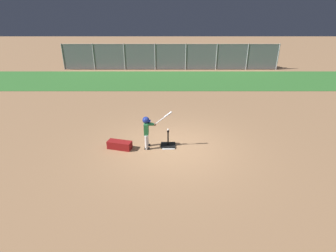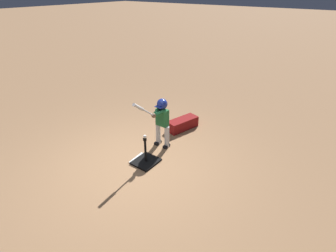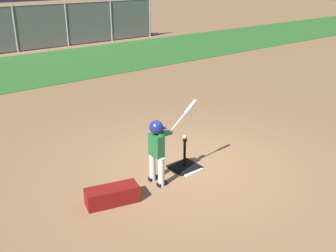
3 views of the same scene
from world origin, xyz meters
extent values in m
plane|color=#99704C|center=(0.00, 0.00, 0.00)|extent=(90.00, 90.00, 0.00)
cube|color=#33702D|center=(0.00, 9.90, 0.01)|extent=(56.00, 5.63, 0.02)
cylinder|color=#9E9EA3|center=(-8.74, 13.51, 1.03)|extent=(0.08, 0.08, 2.06)
cylinder|color=#9E9EA3|center=(-6.24, 13.51, 1.03)|extent=(0.08, 0.08, 2.06)
cylinder|color=#9E9EA3|center=(-3.75, 13.51, 1.03)|extent=(0.08, 0.08, 2.06)
cylinder|color=#9E9EA3|center=(-1.25, 13.51, 1.03)|extent=(0.08, 0.08, 2.06)
cylinder|color=#9E9EA3|center=(1.25, 13.51, 1.03)|extent=(0.08, 0.08, 2.06)
cylinder|color=#9E9EA3|center=(3.75, 13.51, 1.03)|extent=(0.08, 0.08, 2.06)
cylinder|color=#9E9EA3|center=(6.24, 13.51, 1.03)|extent=(0.08, 0.08, 2.06)
cylinder|color=#9E9EA3|center=(8.74, 13.51, 1.03)|extent=(0.08, 0.08, 2.06)
cube|color=slate|center=(0.00, 13.51, 1.03)|extent=(17.48, 0.02, 1.98)
cylinder|color=#9E9EA3|center=(0.00, 13.51, 2.02)|extent=(17.48, 0.04, 0.04)
cube|color=white|center=(-0.20, 0.03, 0.01)|extent=(0.47, 0.47, 0.02)
cube|color=black|center=(-0.20, 0.10, 0.02)|extent=(0.52, 0.47, 0.04)
cylinder|color=black|center=(-0.20, 0.10, 0.29)|extent=(0.05, 0.05, 0.51)
cylinder|color=black|center=(-0.20, 0.10, 0.57)|extent=(0.08, 0.08, 0.05)
cylinder|color=silver|center=(-0.95, 0.10, 0.27)|extent=(0.11, 0.11, 0.53)
cube|color=black|center=(-0.93, 0.10, 0.03)|extent=(0.18, 0.09, 0.06)
cylinder|color=silver|center=(-0.95, -0.16, 0.27)|extent=(0.11, 0.11, 0.53)
cube|color=black|center=(-0.93, -0.16, 0.03)|extent=(0.18, 0.09, 0.06)
cube|color=#236B38|center=(-0.95, -0.03, 0.73)|extent=(0.15, 0.28, 0.39)
sphere|color=brown|center=(-0.95, -0.03, 1.04)|extent=(0.20, 0.20, 0.20)
sphere|color=navy|center=(-0.95, -0.03, 1.05)|extent=(0.24, 0.24, 0.24)
cube|color=navy|center=(-0.85, -0.03, 1.02)|extent=(0.12, 0.18, 0.01)
cylinder|color=#236B38|center=(-0.80, 0.02, 0.90)|extent=(0.33, 0.17, 0.11)
cylinder|color=#236B38|center=(-0.80, -0.07, 0.90)|extent=(0.33, 0.17, 0.11)
sphere|color=brown|center=(-0.66, -0.03, 0.89)|extent=(0.10, 0.10, 0.10)
cylinder|color=silver|center=(-0.38, -0.03, 1.11)|extent=(0.58, 0.03, 0.47)
cylinder|color=silver|center=(-0.20, -0.03, 1.25)|extent=(0.27, 0.06, 0.23)
cylinder|color=black|center=(-0.67, -0.03, 0.88)|extent=(0.04, 0.05, 0.05)
sphere|color=white|center=(-0.20, 0.10, 0.63)|extent=(0.07, 0.07, 0.07)
cube|color=#ADAFB7|center=(-6.38, 15.11, 0.28)|extent=(3.52, 0.56, 0.04)
cube|color=#ADAFB7|center=(-6.40, 15.37, 0.04)|extent=(3.53, 0.62, 0.04)
cube|color=#ADAFB7|center=(-6.31, 14.45, 0.57)|extent=(3.52, 0.56, 0.04)
cube|color=#ADAFB7|center=(-6.34, 14.72, 0.32)|extent=(3.53, 0.62, 0.04)
cube|color=#ADAFB7|center=(-6.25, 13.80, 0.85)|extent=(3.52, 0.56, 0.04)
cube|color=#ADAFB7|center=(-6.27, 14.06, 0.61)|extent=(3.53, 0.62, 0.04)
cylinder|color=#ADAFB7|center=(-4.79, 15.53, 0.15)|extent=(0.06, 0.06, 0.30)
cylinder|color=#ADAFB7|center=(-4.64, 13.96, 0.43)|extent=(0.06, 0.06, 0.87)
cylinder|color=#ADAFB7|center=(-4.71, 14.74, 0.59)|extent=(0.20, 1.59, 0.61)
cylinder|color=#ADAFB7|center=(-8.01, 15.21, 0.15)|extent=(0.06, 0.06, 0.30)
cylinder|color=#ADAFB7|center=(-7.86, 13.64, 0.43)|extent=(0.06, 0.06, 0.87)
cylinder|color=#ADAFB7|center=(-7.94, 14.43, 0.59)|extent=(0.20, 1.59, 0.61)
cube|color=#ADAFB7|center=(-0.41, 15.74, 0.29)|extent=(3.58, 0.58, 0.04)
cube|color=#ADAFB7|center=(-0.39, 15.97, 0.04)|extent=(3.59, 0.64, 0.04)
cube|color=#ADAFB7|center=(-0.47, 15.16, 0.59)|extent=(3.58, 0.58, 0.04)
cube|color=#ADAFB7|center=(-0.44, 15.39, 0.33)|extent=(3.59, 0.64, 0.04)
cube|color=#ADAFB7|center=(-0.53, 14.59, 0.88)|extent=(3.58, 0.58, 0.04)
cube|color=#ADAFB7|center=(-0.50, 14.82, 0.63)|extent=(3.59, 0.64, 0.04)
cube|color=#ADAFB7|center=(-0.58, 14.01, 1.17)|extent=(3.58, 0.58, 0.04)
cube|color=#ADAFB7|center=(-0.56, 14.24, 0.92)|extent=(3.59, 0.64, 0.04)
cylinder|color=#ADAFB7|center=(1.25, 15.81, 0.16)|extent=(0.06, 0.06, 0.31)
cylinder|color=#ADAFB7|center=(1.05, 13.84, 0.60)|extent=(0.06, 0.06, 1.19)
cylinder|color=#ADAFB7|center=(1.15, 14.83, 0.75)|extent=(0.25, 1.99, 0.92)
cylinder|color=#ADAFB7|center=(-2.02, 16.14, 0.16)|extent=(0.06, 0.06, 0.31)
cylinder|color=#ADAFB7|center=(-2.22, 14.17, 0.60)|extent=(0.06, 0.06, 1.19)
cylinder|color=#ADAFB7|center=(-2.12, 15.15, 0.75)|extent=(0.25, 1.99, 0.92)
cube|color=#ADAFB7|center=(6.75, 15.69, 0.34)|extent=(3.44, 0.50, 0.04)
cube|color=#ADAFB7|center=(6.73, 15.93, 0.04)|extent=(3.44, 0.56, 0.04)
cube|color=#ADAFB7|center=(6.80, 15.07, 0.68)|extent=(3.44, 0.50, 0.04)
cube|color=#ADAFB7|center=(6.78, 15.32, 0.38)|extent=(3.44, 0.56, 0.04)
cube|color=#ADAFB7|center=(6.85, 14.45, 1.01)|extent=(3.44, 0.50, 0.04)
cube|color=#ADAFB7|center=(6.83, 14.70, 0.72)|extent=(3.44, 0.56, 0.04)
cube|color=#ADAFB7|center=(6.90, 13.83, 1.35)|extent=(3.44, 0.50, 0.04)
cube|color=#ADAFB7|center=(6.88, 14.08, 1.05)|extent=(3.44, 0.56, 0.04)
cylinder|color=#ADAFB7|center=(8.30, 16.06, 0.18)|extent=(0.06, 0.06, 0.36)
cylinder|color=#ADAFB7|center=(8.48, 13.96, 0.69)|extent=(0.06, 0.06, 1.37)
cylinder|color=#ADAFB7|center=(8.39, 15.01, 0.86)|extent=(0.22, 2.13, 1.06)
cylinder|color=#ADAFB7|center=(5.16, 15.80, 0.18)|extent=(0.06, 0.06, 0.36)
cylinder|color=#ADAFB7|center=(5.33, 13.70, 0.69)|extent=(0.06, 0.06, 1.37)
cylinder|color=#ADAFB7|center=(5.24, 14.75, 0.86)|extent=(0.22, 2.13, 1.06)
cube|color=maroon|center=(-1.89, -0.10, 0.14)|extent=(0.89, 0.52, 0.28)
camera|label=1|loc=(-0.20, -8.20, 4.41)|focal=28.00mm
camera|label=2|loc=(3.15, 3.17, 3.32)|focal=28.00mm
camera|label=3|loc=(-4.56, -4.89, 3.47)|focal=42.00mm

